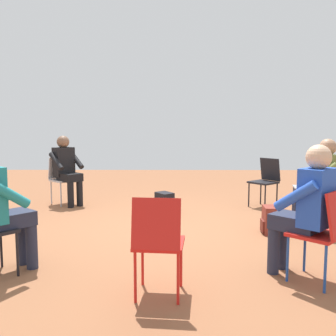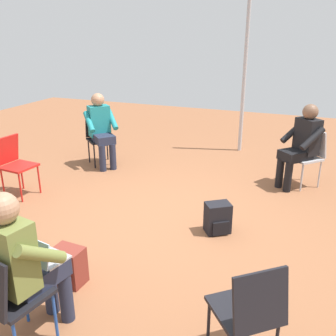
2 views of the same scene
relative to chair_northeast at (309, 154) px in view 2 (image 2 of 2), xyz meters
name	(u,v)px [view 2 (image 2 of 2)]	position (x,y,z in m)	size (l,w,h in m)	color
ground_plane	(161,221)	(-1.60, -1.88, -0.50)	(14.00, 14.00, 0.00)	brown
chair_northeast	(309,154)	(0.00, 0.00, 0.00)	(0.58, 0.58, 0.85)	#B7B7BC
chair_west	(15,162)	(-3.81, -1.88, 0.00)	(0.47, 0.44, 0.85)	red
chair_northwest	(99,136)	(-3.43, -0.26, 0.00)	(0.59, 0.58, 0.85)	black
chair_southeast	(249,310)	(-0.24, -3.65, 0.00)	(0.58, 0.59, 0.85)	black
chair_south	(7,295)	(-1.83, -4.11, 0.00)	(0.47, 0.50, 0.85)	black
person_with_laptop	(23,259)	(-1.80, -3.95, 0.20)	(0.55, 0.57, 1.24)	#23283D
person_in_teal	(101,127)	(-3.31, -0.37, 0.20)	(0.63, 0.63, 1.24)	#23283D
person_in_black	(302,142)	(-0.12, -0.12, 0.20)	(0.63, 0.63, 1.24)	black
backpack_near_laptop_user	(69,268)	(-1.93, -3.30, -0.34)	(0.29, 0.26, 0.36)	maroon
backpack_by_empty_chair	(218,219)	(-0.89, -1.88, -0.34)	(0.34, 0.32, 0.36)	black
tent_pole_far	(244,79)	(-1.27, 1.37, 0.88)	(0.07, 0.07, 2.74)	#B2B2B7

